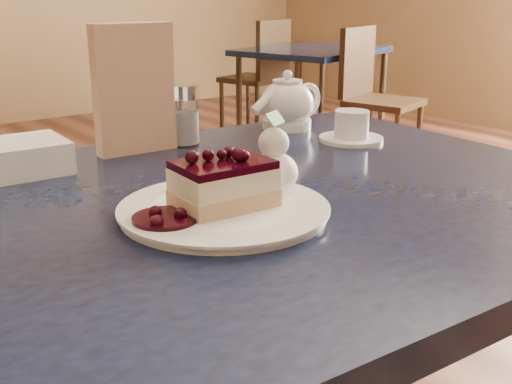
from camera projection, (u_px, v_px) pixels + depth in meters
main_table at (206, 258)px, 0.93m from camera, size 1.32×0.93×0.79m
dessert_plate at (224, 210)px, 0.86m from camera, size 0.28×0.28×0.01m
cheesecake_slice at (223, 184)px, 0.85m from camera, size 0.13×0.10×0.06m
whipped_cream at (273, 172)px, 0.91m from camera, size 0.07×0.07×0.06m
berry_sauce at (165, 218)px, 0.81m from camera, size 0.08×0.08×0.01m
tea_set at (299, 109)px, 1.35m from camera, size 0.19×0.29×0.11m
menu_card at (134, 89)px, 1.16m from camera, size 0.15×0.04×0.23m
sugar_shaker at (183, 114)px, 1.23m from camera, size 0.06×0.06×0.12m
napkin_stack at (25, 156)px, 1.06m from camera, size 0.13×0.13×0.05m
bg_table_far_right at (310, 140)px, 4.44m from camera, size 1.08×1.68×1.11m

